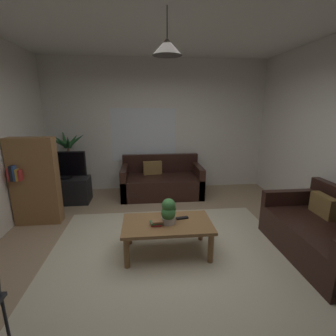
{
  "coord_description": "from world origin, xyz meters",
  "views": [
    {
      "loc": [
        -0.31,
        -2.82,
        1.86
      ],
      "look_at": [
        0.0,
        0.3,
        1.05
      ],
      "focal_mm": 25.83,
      "sensor_mm": 36.0,
      "label": 1
    }
  ],
  "objects": [
    {
      "name": "book_on_table_0",
      "position": [
        -0.18,
        -0.1,
        0.44
      ],
      "size": [
        0.14,
        0.12,
        0.02
      ],
      "primitive_type": "cube",
      "rotation": [
        0.0,
        0.0,
        -0.1
      ],
      "color": "#B22D2D",
      "rests_on": "coffee_table"
    },
    {
      "name": "wall_back",
      "position": [
        0.0,
        2.62,
        1.43
      ],
      "size": [
        4.94,
        0.06,
        2.85
      ],
      "primitive_type": "cube",
      "color": "silver",
      "rests_on": "ground"
    },
    {
      "name": "tv",
      "position": [
        -1.86,
        1.82,
        0.77
      ],
      "size": [
        0.85,
        0.16,
        0.53
      ],
      "color": "black",
      "rests_on": "tv_stand"
    },
    {
      "name": "couch_right_side",
      "position": [
        1.91,
        -0.32,
        0.27
      ],
      "size": [
        0.88,
        1.5,
        0.82
      ],
      "rotation": [
        0.0,
        0.0,
        -1.57
      ],
      "color": "black",
      "rests_on": "ground"
    },
    {
      "name": "tv_stand",
      "position": [
        -1.86,
        1.84,
        0.25
      ],
      "size": [
        0.9,
        0.44,
        0.5
      ],
      "primitive_type": "cube",
      "color": "black",
      "rests_on": "ground"
    },
    {
      "name": "potted_plant_on_table",
      "position": [
        -0.03,
        -0.06,
        0.59
      ],
      "size": [
        0.19,
        0.21,
        0.33
      ],
      "color": "beige",
      "rests_on": "coffee_table"
    },
    {
      "name": "potted_palm_corner",
      "position": [
        -1.89,
        2.28,
        0.64
      ],
      "size": [
        0.86,
        0.8,
        1.42
      ],
      "color": "#4C4C51",
      "rests_on": "ground"
    },
    {
      "name": "window_pane",
      "position": [
        -0.31,
        2.59,
        1.23
      ],
      "size": [
        1.42,
        0.01,
        1.15
      ],
      "primitive_type": "cube",
      "color": "white"
    },
    {
      "name": "ceiling",
      "position": [
        0.0,
        0.0,
        2.86
      ],
      "size": [
        4.82,
        5.18,
        0.02
      ],
      "primitive_type": "cube",
      "color": "white"
    },
    {
      "name": "coffee_table",
      "position": [
        -0.04,
        -0.05,
        0.36
      ],
      "size": [
        1.13,
        0.64,
        0.43
      ],
      "color": "olive",
      "rests_on": "ground"
    },
    {
      "name": "remote_on_table_0",
      "position": [
        0.16,
        0.04,
        0.44
      ],
      "size": [
        0.17,
        0.08,
        0.02
      ],
      "primitive_type": "cube",
      "rotation": [
        0.0,
        0.0,
        4.89
      ],
      "color": "black",
      "rests_on": "coffee_table"
    },
    {
      "name": "book_on_table_1",
      "position": [
        -0.18,
        -0.09,
        0.46
      ],
      "size": [
        0.16,
        0.13,
        0.02
      ],
      "primitive_type": "cube",
      "rotation": [
        0.0,
        0.0,
        0.15
      ],
      "color": "#387247",
      "rests_on": "coffee_table"
    },
    {
      "name": "floor",
      "position": [
        0.0,
        0.0,
        -0.01
      ],
      "size": [
        4.82,
        5.18,
        0.02
      ],
      "primitive_type": "cube",
      "color": "#9E8466",
      "rests_on": "ground"
    },
    {
      "name": "bookshelf_corner",
      "position": [
        -2.04,
        1.0,
        0.7
      ],
      "size": [
        0.7,
        0.31,
        1.4
      ],
      "color": "olive",
      "rests_on": "ground"
    },
    {
      "name": "rug",
      "position": [
        0.0,
        -0.2,
        0.0
      ],
      "size": [
        3.13,
        2.85,
        0.01
      ],
      "primitive_type": "cube",
      "color": "beige",
      "rests_on": "ground"
    },
    {
      "name": "pendant_lamp",
      "position": [
        -0.04,
        -0.05,
        2.47
      ],
      "size": [
        0.32,
        0.32,
        0.47
      ],
      "color": "black"
    },
    {
      "name": "book_on_table_2",
      "position": [
        -0.17,
        -0.11,
        0.48
      ],
      "size": [
        0.13,
        0.11,
        0.02
      ],
      "primitive_type": "cube",
      "rotation": [
        0.0,
        0.0,
        0.05
      ],
      "color": "#99663F",
      "rests_on": "coffee_table"
    },
    {
      "name": "couch_under_window",
      "position": [
        0.04,
        2.09,
        0.27
      ],
      "size": [
        1.67,
        0.88,
        0.82
      ],
      "color": "black",
      "rests_on": "ground"
    }
  ]
}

